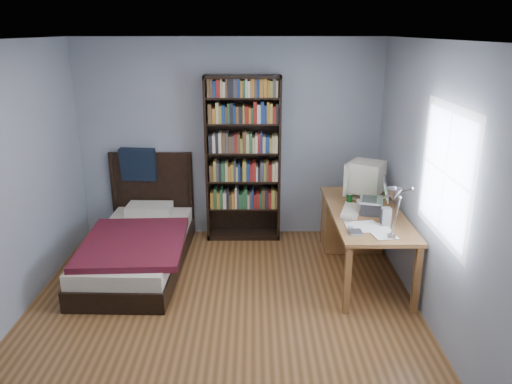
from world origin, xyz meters
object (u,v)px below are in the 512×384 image
at_px(keyboard, 351,211).
at_px(bed, 139,244).
at_px(soda_can, 349,199).
at_px(speaker, 386,217).
at_px(laptop, 373,204).
at_px(bookshelf, 243,160).
at_px(desk, 355,221).
at_px(desk_lamp, 394,199).
at_px(crt_monitor, 365,177).

bearing_deg(keyboard, bed, -169.02).
bearing_deg(soda_can, bed, 179.64).
bearing_deg(speaker, bed, 166.39).
xyz_separation_m(laptop, bookshelf, (-1.38, 1.09, 0.20)).
bearing_deg(soda_can, laptop, -54.75).
relative_size(keyboard, speaker, 2.52).
bearing_deg(bed, desk, 6.14).
height_order(desk, speaker, speaker).
relative_size(desk, desk_lamp, 2.72).
distance_m(desk, soda_can, 0.49).
xyz_separation_m(desk, desk_lamp, (-0.05, -1.61, 0.83)).
relative_size(desk, bookshelf, 0.85).
xyz_separation_m(desk, laptop, (0.05, -0.56, 0.42)).
height_order(desk, bookshelf, bookshelf).
height_order(desk, crt_monitor, crt_monitor).
distance_m(desk, speaker, 0.98).
bearing_deg(soda_can, desk_lamp, -85.89).
distance_m(crt_monitor, speaker, 0.84).
height_order(laptop, bed, bed).
relative_size(desk, crt_monitor, 3.31).
height_order(bookshelf, bed, bookshelf).
xyz_separation_m(soda_can, bookshelf, (-1.19, 0.82, 0.25)).
relative_size(crt_monitor, bookshelf, 0.26).
relative_size(laptop, bookshelf, 0.18).
distance_m(laptop, keyboard, 0.24).
bearing_deg(desk, soda_can, -116.39).
bearing_deg(bed, bookshelf, 34.20).
xyz_separation_m(crt_monitor, keyboard, (-0.23, -0.46, -0.23)).
xyz_separation_m(laptop, speaker, (0.06, -0.33, -0.02)).
bearing_deg(desk, bed, -173.86).
relative_size(desk_lamp, speaker, 3.64).
bearing_deg(bookshelf, soda_can, -34.47).
xyz_separation_m(desk, bookshelf, (-1.33, 0.53, 0.61)).
height_order(keyboard, bookshelf, bookshelf).
bearing_deg(desk, speaker, -83.10).
bearing_deg(desk, laptop, -84.72).
distance_m(desk, bed, 2.53).
height_order(soda_can, bed, bed).
distance_m(desk, bookshelf, 1.56).
bearing_deg(soda_can, crt_monitor, 47.47).
xyz_separation_m(laptop, bed, (-2.57, 0.29, -0.58)).
relative_size(speaker, bookshelf, 0.09).
height_order(soda_can, bookshelf, bookshelf).
distance_m(desk_lamp, bed, 2.98).
xyz_separation_m(bookshelf, bed, (-1.18, -0.80, -0.78)).
distance_m(speaker, bookshelf, 2.03).
relative_size(keyboard, soda_can, 3.70).
distance_m(desk_lamp, speaker, 0.86).
bearing_deg(laptop, soda_can, 125.25).
height_order(desk_lamp, bookshelf, bookshelf).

